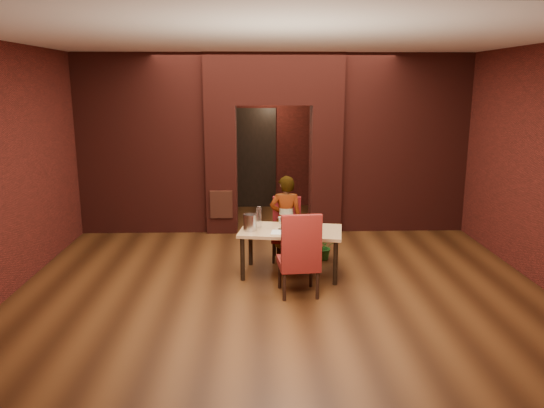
{
  "coord_description": "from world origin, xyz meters",
  "views": [
    {
      "loc": [
        -0.31,
        -7.59,
        2.67
      ],
      "look_at": [
        -0.09,
        0.0,
        0.94
      ],
      "focal_mm": 35.0,
      "sensor_mm": 36.0,
      "label": 1
    }
  ],
  "objects": [
    {
      "name": "tasting_sheet",
      "position": [
        0.05,
        -0.55,
        0.67
      ],
      "size": [
        0.36,
        0.28,
        0.0
      ],
      "primitive_type": "cube",
      "rotation": [
        0.0,
        0.0,
        -0.14
      ],
      "color": "white",
      "rests_on": "dining_table"
    },
    {
      "name": "wall_right",
      "position": [
        3.5,
        0.0,
        1.6
      ],
      "size": [
        0.04,
        8.0,
        3.2
      ],
      "primitive_type": "cube",
      "color": "maroon",
      "rests_on": "ground"
    },
    {
      "name": "chair_far",
      "position": [
        0.14,
        0.24,
        0.48
      ],
      "size": [
        0.48,
        0.48,
        0.96
      ],
      "primitive_type": "cube",
      "rotation": [
        0.0,
        0.0,
        -0.09
      ],
      "color": "maroon",
      "rests_on": "ground"
    },
    {
      "name": "wall_left",
      "position": [
        -3.5,
        0.0,
        1.6
      ],
      "size": [
        0.04,
        8.0,
        3.2
      ],
      "primitive_type": "cube",
      "color": "maroon",
      "rests_on": "ground"
    },
    {
      "name": "pillar_left",
      "position": [
        -0.95,
        2.0,
        1.15
      ],
      "size": [
        0.55,
        0.55,
        2.3
      ],
      "primitive_type": "cube",
      "color": "maroon",
      "rests_on": "ground"
    },
    {
      "name": "wing_wall_right",
      "position": [
        2.36,
        2.0,
        1.6
      ],
      "size": [
        2.28,
        0.35,
        3.2
      ],
      "primitive_type": "cube",
      "color": "maroon",
      "rests_on": "ground"
    },
    {
      "name": "wing_wall_left",
      "position": [
        -2.36,
        2.0,
        1.6
      ],
      "size": [
        2.28,
        0.35,
        3.2
      ],
      "primitive_type": "cube",
      "color": "maroon",
      "rests_on": "ground"
    },
    {
      "name": "floor",
      "position": [
        0.0,
        0.0,
        0.0
      ],
      "size": [
        8.0,
        8.0,
        0.0
      ],
      "primitive_type": "plane",
      "color": "#492812",
      "rests_on": "ground"
    },
    {
      "name": "pillar_right",
      "position": [
        0.95,
        2.0,
        1.15
      ],
      "size": [
        0.55,
        0.55,
        2.3
      ],
      "primitive_type": "cube",
      "color": "maroon",
      "rests_on": "ground"
    },
    {
      "name": "wall_back",
      "position": [
        0.0,
        4.0,
        1.6
      ],
      "size": [
        7.0,
        0.04,
        3.2
      ],
      "primitive_type": "cube",
      "color": "maroon",
      "rests_on": "ground"
    },
    {
      "name": "rear_door",
      "position": [
        -0.4,
        3.94,
        1.05
      ],
      "size": [
        0.9,
        0.08,
        2.1
      ],
      "primitive_type": "cube",
      "color": "black",
      "rests_on": "ground"
    },
    {
      "name": "wall_front",
      "position": [
        0.0,
        -4.0,
        1.6
      ],
      "size": [
        7.0,
        0.04,
        3.2
      ],
      "primitive_type": "cube",
      "color": "maroon",
      "rests_on": "ground"
    },
    {
      "name": "vent_panel",
      "position": [
        -0.95,
        1.71,
        0.55
      ],
      "size": [
        0.4,
        0.03,
        0.5
      ],
      "primitive_type": "cube",
      "color": "#A5472F",
      "rests_on": "ground"
    },
    {
      "name": "rear_door_frame",
      "position": [
        -0.4,
        3.9,
        1.05
      ],
      "size": [
        1.02,
        0.04,
        2.22
      ],
      "primitive_type": "cube",
      "color": "black",
      "rests_on": "ground"
    },
    {
      "name": "wine_glass_a",
      "position": [
        0.02,
        -0.38,
        0.75
      ],
      "size": [
        0.07,
        0.07,
        0.18
      ],
      "primitive_type": null,
      "color": "white",
      "rests_on": "dining_table"
    },
    {
      "name": "lintel",
      "position": [
        0.0,
        2.0,
        2.75
      ],
      "size": [
        2.45,
        0.55,
        0.9
      ],
      "primitive_type": "cube",
      "color": "maroon",
      "rests_on": "ground"
    },
    {
      "name": "wine_glass_c",
      "position": [
        0.46,
        -0.47,
        0.78
      ],
      "size": [
        0.09,
        0.09,
        0.23
      ],
      "primitive_type": null,
      "color": "white",
      "rests_on": "dining_table"
    },
    {
      "name": "dining_table",
      "position": [
        0.17,
        -0.41,
        0.33
      ],
      "size": [
        1.52,
        1.01,
        0.66
      ],
      "primitive_type": "cube",
      "rotation": [
        0.0,
        0.0,
        -0.16
      ],
      "color": "tan",
      "rests_on": "ground"
    },
    {
      "name": "wine_bucket",
      "position": [
        -0.41,
        -0.43,
        0.78
      ],
      "size": [
        0.19,
        0.19,
        0.23
      ],
      "primitive_type": "cylinder",
      "color": "#ACADB3",
      "rests_on": "dining_table"
    },
    {
      "name": "wine_glass_b",
      "position": [
        0.22,
        -0.43,
        0.77
      ],
      "size": [
        0.09,
        0.09,
        0.21
      ],
      "primitive_type": null,
      "color": "white",
      "rests_on": "dining_table"
    },
    {
      "name": "person_seated",
      "position": [
        0.13,
        0.17,
        0.67
      ],
      "size": [
        0.5,
        0.34,
        1.34
      ],
      "primitive_type": "imported",
      "rotation": [
        0.0,
        0.0,
        3.1
      ],
      "color": "white",
      "rests_on": "ground"
    },
    {
      "name": "ceiling",
      "position": [
        0.0,
        0.0,
        3.2
      ],
      "size": [
        7.0,
        8.0,
        0.04
      ],
      "primitive_type": "cube",
      "color": "silver",
      "rests_on": "ground"
    },
    {
      "name": "chair_near",
      "position": [
        0.22,
        -1.13,
        0.55
      ],
      "size": [
        0.55,
        0.55,
        1.11
      ],
      "primitive_type": "cube",
      "rotation": [
        0.0,
        0.0,
        3.23
      ],
      "color": "maroon",
      "rests_on": "ground"
    },
    {
      "name": "potted_plant",
      "position": [
        0.72,
        0.24,
        0.21
      ],
      "size": [
        0.39,
        0.35,
        0.42
      ],
      "primitive_type": "imported",
      "rotation": [
        0.0,
        0.0,
        0.05
      ],
      "color": "#205B1E",
      "rests_on": "ground"
    },
    {
      "name": "water_bottle",
      "position": [
        -0.28,
        -0.29,
        0.82
      ],
      "size": [
        0.07,
        0.07,
        0.31
      ],
      "primitive_type": "cylinder",
      "color": "white",
      "rests_on": "dining_table"
    }
  ]
}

